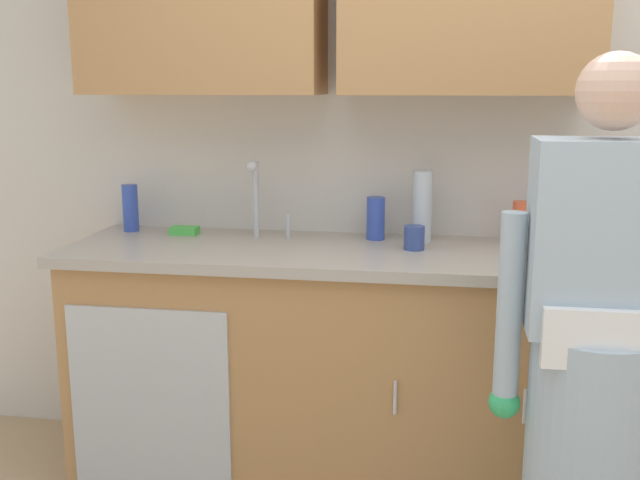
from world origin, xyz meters
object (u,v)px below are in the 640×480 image
object	(u,v)px
sink	(257,248)
person_at_sink	(591,397)
bottle_water_short	(565,216)
bottle_cleaner_spray	(521,223)
bottle_soap	(130,208)
cup_by_sink	(414,238)
bottle_water_tall	(376,218)
sponge	(184,230)
bottle_dish_liquid	(422,206)

from	to	relation	value
sink	person_at_sink	distance (m)	1.32
bottle_water_short	bottle_cleaner_spray	distance (m)	0.16
bottle_soap	cup_by_sink	bearing A→B (deg)	-8.13
bottle_water_short	cup_by_sink	distance (m)	0.58
bottle_cleaner_spray	bottle_water_short	bearing A→B (deg)	4.02
person_at_sink	bottle_cleaner_spray	xyz separation A→B (m)	(-0.12, 0.82, 0.33)
bottle_water_tall	person_at_sink	bearing A→B (deg)	-51.36
sponge	bottle_water_short	bearing A→B (deg)	0.46
person_at_sink	cup_by_sink	xyz separation A→B (m)	(-0.52, 0.68, 0.29)
person_at_sink	cup_by_sink	bearing A→B (deg)	127.25
bottle_dish_liquid	sponge	size ratio (longest dim) A/B	2.50
bottle_dish_liquid	bottle_water_tall	bearing A→B (deg)	178.93
bottle_water_short	cup_by_sink	size ratio (longest dim) A/B	2.57
bottle_soap	cup_by_sink	xyz separation A→B (m)	(1.18, -0.17, -0.05)
bottle_dish_liquid	person_at_sink	bearing A→B (deg)	-59.54
bottle_water_short	bottle_cleaner_spray	world-z (taller)	bottle_water_short
bottle_soap	bottle_water_short	distance (m)	1.73
sink	sponge	distance (m)	0.38
sink	bottle_water_short	world-z (taller)	sink
bottle_soap	bottle_water_short	bearing A→B (deg)	-0.55
bottle_soap	bottle_water_tall	world-z (taller)	bottle_soap
bottle_cleaner_spray	bottle_soap	bearing A→B (deg)	178.98
sink	bottle_soap	world-z (taller)	sink
bottle_soap	bottle_water_tall	distance (m)	1.02
sponge	cup_by_sink	bearing A→B (deg)	-8.48
bottle_cleaner_spray	sponge	bearing A→B (deg)	-179.97
sink	cup_by_sink	size ratio (longest dim) A/B	5.65
bottle_dish_liquid	bottle_water_short	bearing A→B (deg)	-0.95
bottle_soap	bottle_cleaner_spray	size ratio (longest dim) A/B	1.15
bottle_dish_liquid	cup_by_sink	bearing A→B (deg)	-98.17
bottle_soap	person_at_sink	bearing A→B (deg)	-26.60
bottle_water_short	sponge	bearing A→B (deg)	-179.54
person_at_sink	bottle_cleaner_spray	bearing A→B (deg)	98.54
person_at_sink	bottle_dish_liquid	size ratio (longest dim) A/B	5.89
bottle_water_tall	bottle_soap	bearing A→B (deg)	179.75
bottle_dish_liquid	bottle_water_short	distance (m)	0.53
bottle_soap	sponge	size ratio (longest dim) A/B	1.76
sink	sponge	xyz separation A→B (m)	(-0.34, 0.15, 0.03)
bottle_dish_liquid	bottle_soap	world-z (taller)	bottle_dish_liquid
sink	bottle_dish_liquid	xyz separation A→B (m)	(0.62, 0.17, 0.15)
bottle_water_short	bottle_cleaner_spray	size ratio (longest dim) A/B	1.35
sink	bottle_cleaner_spray	bearing A→B (deg)	8.68
bottle_dish_liquid	bottle_water_tall	world-z (taller)	bottle_dish_liquid
bottle_dish_liquid	bottle_water_tall	distance (m)	0.19
bottle_dish_liquid	bottle_water_short	size ratio (longest dim) A/B	1.21
sink	bottle_dish_liquid	size ratio (longest dim) A/B	1.82
bottle_soap	sink	bearing A→B (deg)	-17.01
person_at_sink	bottle_soap	world-z (taller)	person_at_sink
bottle_soap	cup_by_sink	size ratio (longest dim) A/B	2.19
bottle_dish_liquid	bottle_cleaner_spray	distance (m)	0.38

